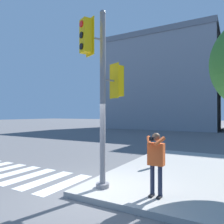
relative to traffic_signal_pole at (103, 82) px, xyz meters
name	(u,v)px	position (x,y,z in m)	size (l,w,h in m)	color
ground_plane	(90,195)	(-0.24, -0.29, -3.13)	(160.00, 160.00, 0.00)	#5B5B5E
crosswalk_stripes	(6,172)	(-4.44, 0.08, -3.13)	(6.50, 2.27, 0.01)	silver
traffic_signal_pole	(103,82)	(0.00, 0.00, 0.00)	(0.83, 1.32, 5.01)	slate
person_photographer	(156,159)	(1.52, 0.08, -2.03)	(0.50, 0.53, 1.59)	black
fire_hydrant	(152,157)	(0.47, 2.87, -2.59)	(0.18, 0.24, 0.79)	#99999E
building_left	(160,83)	(-6.85, 28.00, 3.97)	(16.64, 8.76, 14.18)	gray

